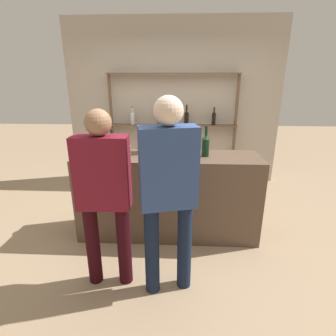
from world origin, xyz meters
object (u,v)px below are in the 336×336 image
wine_glass (128,145)px  ice_bucket (146,142)px  counter_bottle_0 (206,145)px  customer_center (168,186)px  counter_bottle_1 (197,142)px  cork_jar (93,146)px  customer_left (104,190)px  counter_bottle_2 (113,147)px

wine_glass → ice_bucket: bearing=21.3°
counter_bottle_0 → customer_center: customer_center is taller
counter_bottle_1 → cork_jar: (-1.24, 0.01, -0.07)m
cork_jar → customer_left: 1.09m
customer_center → customer_left: bearing=70.1°
counter_bottle_1 → cork_jar: bearing=179.3°
wine_glass → customer_center: bearing=-62.2°
wine_glass → customer_left: 0.93m
wine_glass → customer_center: 1.10m
counter_bottle_2 → counter_bottle_1: bearing=14.6°
ice_bucket → customer_left: (-0.24, -0.99, -0.18)m
wine_glass → cork_jar: size_ratio=1.12×
ice_bucket → wine_glass: bearing=-158.7°
counter_bottle_0 → counter_bottle_2: (-1.02, -0.12, -0.01)m
counter_bottle_0 → counter_bottle_2: bearing=-173.3°
counter_bottle_1 → counter_bottle_0: bearing=-52.8°
counter_bottle_1 → customer_center: size_ratio=0.20×
counter_bottle_1 → customer_left: (-0.83, -0.99, -0.19)m
counter_bottle_2 → customer_center: 1.04m
counter_bottle_0 → wine_glass: bearing=177.2°
counter_bottle_0 → cork_jar: (-1.33, 0.14, -0.06)m
counter_bottle_2 → customer_center: (0.65, -0.81, -0.11)m
cork_jar → customer_center: customer_center is taller
counter_bottle_2 → ice_bucket: 0.42m
counter_bottle_0 → counter_bottle_1: bearing=127.2°
counter_bottle_0 → customer_center: size_ratio=0.20×
ice_bucket → counter_bottle_2: bearing=-144.8°
counter_bottle_0 → customer_left: 1.28m
ice_bucket → customer_center: (0.31, -1.05, -0.11)m
counter_bottle_1 → ice_bucket: size_ratio=1.38×
customer_left → cork_jar: bearing=20.6°
ice_bucket → cork_jar: (-0.65, 0.02, -0.06)m
counter_bottle_2 → customer_left: customer_left is taller
counter_bottle_2 → cork_jar: (-0.31, 0.26, -0.06)m
cork_jar → customer_center: (0.96, -1.06, -0.05)m
ice_bucket → cork_jar: ice_bucket is taller
customer_left → customer_center: size_ratio=0.94×
ice_bucket → customer_center: customer_center is taller
cork_jar → customer_center: 1.43m
wine_glass → cork_jar: 0.46m
cork_jar → customer_center: size_ratio=0.08×
ice_bucket → cork_jar: size_ratio=1.84×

